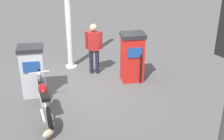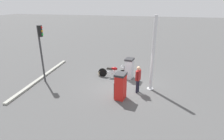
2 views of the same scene
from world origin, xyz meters
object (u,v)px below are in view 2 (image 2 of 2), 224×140
(fuel_pump_far, at_px, (120,86))
(roadside_traffic_light, at_px, (41,45))
(fuel_pump_near, at_px, (129,68))
(attendant_person, at_px, (138,78))
(motorcycle_near_pump, at_px, (113,72))
(canopy_support_pole, at_px, (153,56))
(wandering_duck, at_px, (99,73))

(fuel_pump_far, distance_m, roadside_traffic_light, 6.00)
(fuel_pump_near, bearing_deg, attendant_person, 113.12)
(attendant_person, distance_m, roadside_traffic_light, 6.69)
(fuel_pump_far, distance_m, motorcycle_near_pump, 3.15)
(fuel_pump_near, xyz_separation_m, motorcycle_near_pump, (1.15, 0.15, -0.30))
(motorcycle_near_pump, height_order, roadside_traffic_light, roadside_traffic_light)
(fuel_pump_near, height_order, canopy_support_pole, canopy_support_pole)
(motorcycle_near_pump, xyz_separation_m, attendant_person, (-2.03, 1.90, 0.52))
(attendant_person, height_order, roadside_traffic_light, roadside_traffic_light)
(fuel_pump_near, height_order, wandering_duck, fuel_pump_near)
(fuel_pump_far, xyz_separation_m, attendant_person, (-0.88, -1.01, 0.19))
(motorcycle_near_pump, bearing_deg, attendant_person, 136.94)
(roadside_traffic_light, bearing_deg, fuel_pump_near, -160.49)
(fuel_pump_near, distance_m, roadside_traffic_light, 6.24)
(fuel_pump_near, height_order, motorcycle_near_pump, fuel_pump_near)
(motorcycle_near_pump, height_order, attendant_person, attendant_person)
(roadside_traffic_light, bearing_deg, attendant_person, 179.42)
(attendant_person, relative_size, wandering_duck, 4.28)
(fuel_pump_far, relative_size, roadside_traffic_light, 0.41)
(canopy_support_pole, bearing_deg, wandering_duck, -18.38)
(motorcycle_near_pump, relative_size, roadside_traffic_light, 0.56)
(fuel_pump_far, xyz_separation_m, wandering_duck, (2.27, -2.96, -0.61))
(fuel_pump_near, distance_m, motorcycle_near_pump, 1.20)
(motorcycle_near_pump, distance_m, canopy_support_pole, 3.52)
(attendant_person, xyz_separation_m, roadside_traffic_light, (6.48, -0.07, 1.66))
(fuel_pump_far, height_order, roadside_traffic_light, roadside_traffic_light)
(fuel_pump_far, relative_size, canopy_support_pole, 0.34)
(fuel_pump_far, xyz_separation_m, motorcycle_near_pump, (1.15, -2.91, -0.33))
(attendant_person, bearing_deg, motorcycle_near_pump, -43.06)
(motorcycle_near_pump, xyz_separation_m, wandering_duck, (1.12, -0.05, -0.28))
(fuel_pump_near, xyz_separation_m, canopy_support_pole, (-1.63, 1.40, 1.46))
(fuel_pump_far, height_order, canopy_support_pole, canopy_support_pole)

